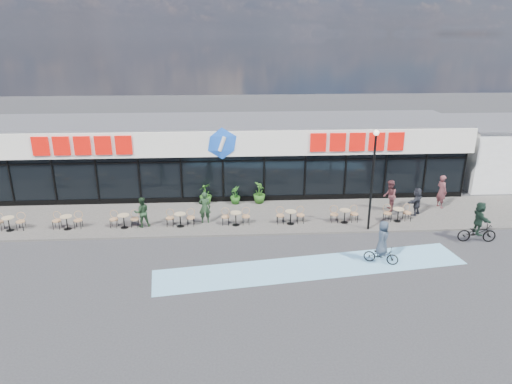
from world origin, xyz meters
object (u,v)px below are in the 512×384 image
(potted_plant_right, at_px, (259,193))
(cyclist_b, at_px, (478,225))
(potted_plant_mid, at_px, (235,195))
(pedestrian_b, at_px, (442,191))
(potted_plant_left, at_px, (205,194))
(cyclist_a, at_px, (382,247))
(lamp_post, at_px, (373,172))
(bistro_set_0, at_px, (9,222))
(pedestrian_a, at_px, (390,196))
(pedestrian_c, at_px, (417,201))
(patron_left, at_px, (205,207))
(patron_right, at_px, (142,212))

(potted_plant_right, relative_size, cyclist_b, 0.62)
(potted_plant_mid, relative_size, pedestrian_b, 0.55)
(potted_plant_left, height_order, cyclist_a, cyclist_a)
(lamp_post, height_order, potted_plant_mid, lamp_post)
(bistro_set_0, distance_m, potted_plant_left, 10.61)
(potted_plant_mid, bearing_deg, pedestrian_a, -11.08)
(bistro_set_0, height_order, cyclist_b, cyclist_b)
(bistro_set_0, relative_size, pedestrian_c, 0.96)
(pedestrian_c, bearing_deg, potted_plant_left, -55.04)
(potted_plant_left, xyz_separation_m, pedestrian_a, (10.68, -1.80, 0.28))
(potted_plant_left, xyz_separation_m, potted_plant_right, (3.25, -0.00, 0.01))
(lamp_post, xyz_separation_m, pedestrian_c, (3.28, 1.83, -2.33))
(potted_plant_right, height_order, pedestrian_c, pedestrian_c)
(pedestrian_c, xyz_separation_m, cyclist_b, (1.71, -3.48, -0.01))
(lamp_post, xyz_separation_m, potted_plant_mid, (-6.94, 4.26, -2.59))
(cyclist_a, height_order, cyclist_b, cyclist_b)
(potted_plant_right, height_order, pedestrian_b, pedestrian_b)
(cyclist_b, bearing_deg, pedestrian_a, 126.19)
(potted_plant_mid, bearing_deg, cyclist_a, -50.55)
(pedestrian_a, relative_size, cyclist_a, 0.90)
(potted_plant_right, bearing_deg, patron_left, -137.37)
(potted_plant_mid, bearing_deg, potted_plant_left, 177.99)
(patron_left, distance_m, pedestrian_a, 10.64)
(potted_plant_right, bearing_deg, bistro_set_0, -166.09)
(cyclist_a, bearing_deg, bistro_set_0, 165.91)
(cyclist_b, bearing_deg, cyclist_a, -160.55)
(potted_plant_right, xyz_separation_m, patron_left, (-3.16, -2.91, 0.23))
(patron_left, bearing_deg, potted_plant_mid, -122.26)
(patron_right, bearing_deg, lamp_post, 157.73)
(potted_plant_mid, xyz_separation_m, patron_left, (-1.70, -2.85, 0.34))
(cyclist_a, bearing_deg, potted_plant_left, 136.22)
(potted_plant_left, xyz_separation_m, pedestrian_c, (12.02, -2.49, 0.16))
(patron_left, height_order, patron_right, patron_left)
(potted_plant_mid, relative_size, pedestrian_c, 0.68)
(patron_left, bearing_deg, patron_right, 4.86)
(lamp_post, distance_m, pedestrian_a, 3.88)
(pedestrian_a, bearing_deg, potted_plant_right, -84.30)
(cyclist_a, bearing_deg, lamp_post, 82.32)
(potted_plant_left, bearing_deg, potted_plant_mid, -2.01)
(potted_plant_right, distance_m, pedestrian_a, 7.65)
(potted_plant_mid, relative_size, potted_plant_right, 0.83)
(bistro_set_0, relative_size, pedestrian_b, 0.78)
(pedestrian_c, bearing_deg, bistro_set_0, -41.22)
(pedestrian_c, distance_m, cyclist_a, 6.60)
(potted_plant_left, distance_m, pedestrian_c, 12.28)
(potted_plant_mid, height_order, patron_left, patron_left)
(patron_left, height_order, pedestrian_c, patron_left)
(potted_plant_left, xyz_separation_m, pedestrian_b, (13.93, -1.41, 0.35))
(bistro_set_0, bearing_deg, pedestrian_b, 4.52)
(bistro_set_0, bearing_deg, lamp_post, -3.10)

